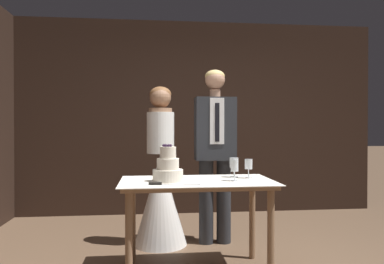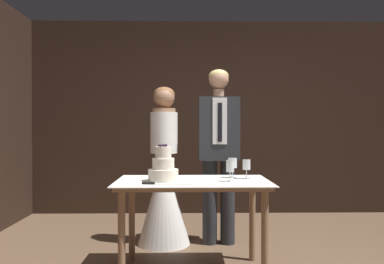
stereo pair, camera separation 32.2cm
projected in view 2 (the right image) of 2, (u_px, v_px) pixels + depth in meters
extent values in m
cube|color=black|center=(207.00, 118.00, 5.30)|extent=(5.14, 0.12, 2.69)
cylinder|color=#8E6B4C|center=(122.00, 239.00, 2.83)|extent=(0.06, 0.06, 0.72)
cylinder|color=#8E6B4C|center=(265.00, 238.00, 2.85)|extent=(0.06, 0.06, 0.72)
cylinder|color=#8E6B4C|center=(132.00, 221.00, 3.37)|extent=(0.06, 0.06, 0.72)
cylinder|color=#8E6B4C|center=(252.00, 220.00, 3.39)|extent=(0.06, 0.06, 0.72)
cube|color=#8E6B4C|center=(193.00, 183.00, 3.11)|extent=(1.21, 0.66, 0.03)
cube|color=white|center=(193.00, 181.00, 3.11)|extent=(1.27, 0.72, 0.01)
cylinder|color=silver|center=(163.00, 175.00, 3.07)|extent=(0.25, 0.25, 0.10)
cylinder|color=silver|center=(163.00, 164.00, 3.07)|extent=(0.18, 0.18, 0.09)
cylinder|color=silver|center=(163.00, 152.00, 3.07)|extent=(0.13, 0.13, 0.10)
sphere|color=#2D1933|center=(166.00, 145.00, 3.07)|extent=(0.02, 0.02, 0.02)
sphere|color=#2D1933|center=(164.00, 145.00, 3.09)|extent=(0.02, 0.02, 0.02)
sphere|color=#2D1933|center=(161.00, 145.00, 3.09)|extent=(0.02, 0.02, 0.02)
sphere|color=#2D1933|center=(159.00, 145.00, 3.08)|extent=(0.02, 0.02, 0.02)
sphere|color=#2D1933|center=(161.00, 146.00, 3.04)|extent=(0.02, 0.02, 0.02)
sphere|color=#2D1933|center=(164.00, 146.00, 3.05)|extent=(0.02, 0.02, 0.02)
cube|color=silver|center=(174.00, 184.00, 2.87)|extent=(0.30, 0.06, 0.00)
cylinder|color=black|center=(148.00, 183.00, 2.89)|extent=(0.10, 0.03, 0.02)
cylinder|color=silver|center=(246.00, 179.00, 3.20)|extent=(0.06, 0.06, 0.00)
cylinder|color=silver|center=(247.00, 174.00, 3.20)|extent=(0.01, 0.01, 0.08)
cylinder|color=silver|center=(247.00, 165.00, 3.20)|extent=(0.07, 0.07, 0.09)
cylinder|color=maroon|center=(247.00, 168.00, 3.20)|extent=(0.05, 0.05, 0.02)
cylinder|color=silver|center=(232.00, 177.00, 3.28)|extent=(0.07, 0.07, 0.00)
cylinder|color=silver|center=(232.00, 173.00, 3.28)|extent=(0.01, 0.01, 0.08)
cylinder|color=silver|center=(232.00, 163.00, 3.28)|extent=(0.08, 0.08, 0.09)
cylinder|color=maroon|center=(232.00, 166.00, 3.28)|extent=(0.06, 0.06, 0.03)
cylinder|color=silver|center=(230.00, 181.00, 3.05)|extent=(0.06, 0.06, 0.00)
cylinder|color=silver|center=(230.00, 176.00, 3.04)|extent=(0.01, 0.01, 0.08)
cylinder|color=silver|center=(230.00, 166.00, 3.04)|extent=(0.06, 0.06, 0.09)
cone|color=white|center=(164.00, 198.00, 3.87)|extent=(0.54, 0.54, 0.94)
cylinder|color=white|center=(164.00, 133.00, 3.86)|extent=(0.28, 0.28, 0.42)
cylinder|color=#A37556|center=(164.00, 110.00, 3.86)|extent=(0.24, 0.24, 0.04)
sphere|color=#A37556|center=(164.00, 98.00, 3.86)|extent=(0.22, 0.22, 0.22)
ellipsoid|color=brown|center=(164.00, 95.00, 3.87)|extent=(0.22, 0.22, 0.16)
cylinder|color=#282B30|center=(210.00, 202.00, 3.88)|extent=(0.15, 0.15, 0.87)
cylinder|color=#282B30|center=(228.00, 202.00, 3.88)|extent=(0.15, 0.15, 0.87)
cube|color=#282B30|center=(219.00, 129.00, 3.87)|extent=(0.41, 0.24, 0.65)
cube|color=white|center=(220.00, 121.00, 3.75)|extent=(0.14, 0.01, 0.47)
cube|color=black|center=(220.00, 122.00, 3.74)|extent=(0.04, 0.01, 0.39)
cylinder|color=tan|center=(219.00, 93.00, 3.87)|extent=(0.11, 0.11, 0.08)
sphere|color=tan|center=(219.00, 79.00, 3.86)|extent=(0.21, 0.21, 0.21)
ellipsoid|color=#D6B770|center=(219.00, 76.00, 3.87)|extent=(0.21, 0.21, 0.13)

